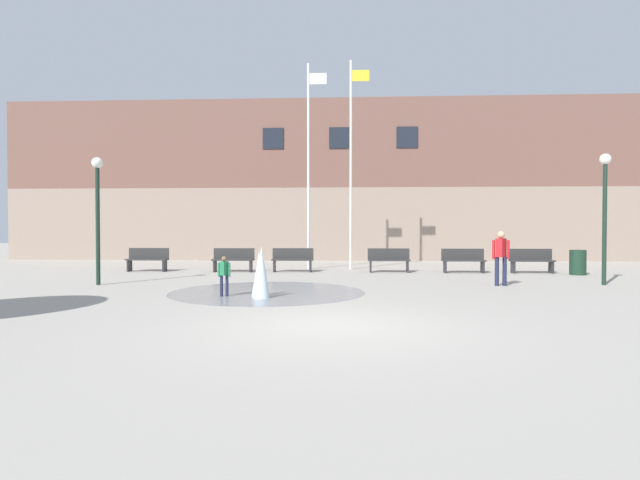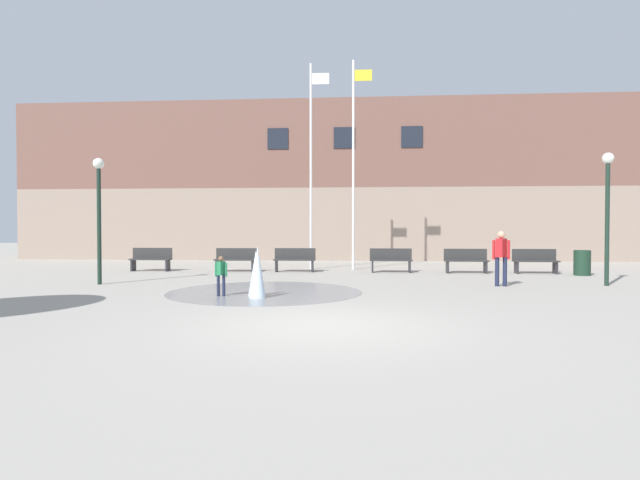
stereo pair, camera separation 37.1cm
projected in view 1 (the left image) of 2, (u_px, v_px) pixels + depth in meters
ground_plane at (329, 326)px, 8.48m from camera, size 100.00×100.00×0.00m
library_building at (340, 184)px, 29.10m from camera, size 36.00×6.05×8.55m
splash_fountain at (263, 280)px, 12.38m from camera, size 5.08×5.08×1.24m
park_bench_far_left at (148, 259)px, 19.50m from camera, size 1.60×0.44×0.91m
park_bench_left_of_flagpoles at (233, 259)px, 19.26m from camera, size 1.60×0.44×0.91m
park_bench_under_left_flagpole at (293, 259)px, 19.28m from camera, size 1.60×0.44×0.91m
park_bench_center at (389, 260)px, 19.07m from camera, size 1.60×0.44×0.91m
park_bench_near_trashcan at (463, 260)px, 18.82m from camera, size 1.60×0.44×0.91m
park_bench_far_right at (531, 260)px, 18.68m from camera, size 1.60×0.44×0.91m
adult_in_red at (501, 254)px, 14.47m from camera, size 0.50×0.39×1.59m
child_with_pink_shirt at (224, 273)px, 12.16m from camera, size 0.31×0.24×0.99m
flagpole_left at (309, 161)px, 20.46m from camera, size 0.80×0.10×8.44m
flagpole_right at (351, 159)px, 20.38m from camera, size 0.80×0.10×8.53m
lamp_post_left_lane at (98, 201)px, 14.66m from camera, size 0.32×0.32×3.76m
lamp_post_right_lane at (605, 199)px, 14.63m from camera, size 0.32×0.32×3.86m
trash_can at (578, 262)px, 17.97m from camera, size 0.56×0.56×0.90m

